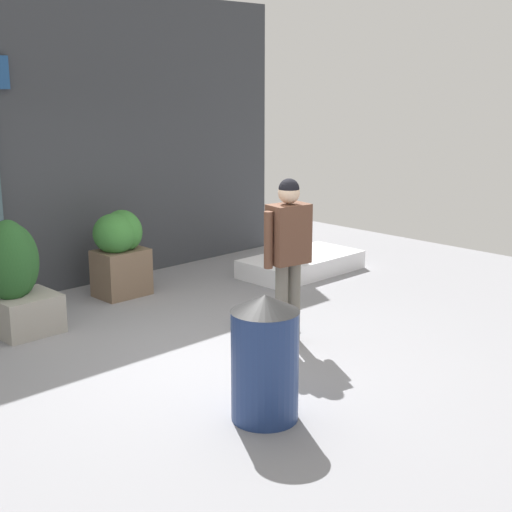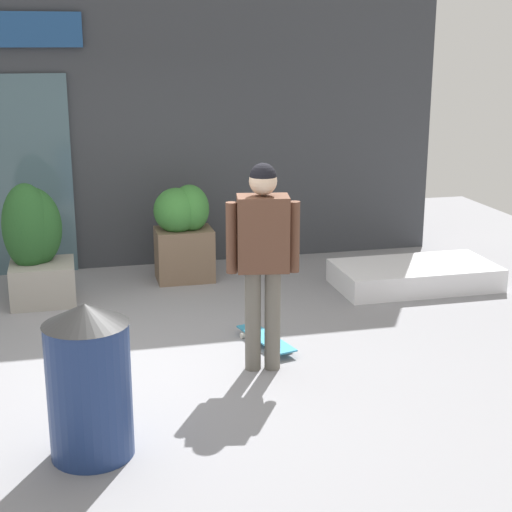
{
  "view_description": "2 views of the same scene",
  "coord_description": "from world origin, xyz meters",
  "views": [
    {
      "loc": [
        -4.5,
        -5.28,
        2.68
      ],
      "look_at": [
        0.88,
        0.19,
        0.81
      ],
      "focal_mm": 51.75,
      "sensor_mm": 36.0,
      "label": 1
    },
    {
      "loc": [
        -0.65,
        -6.12,
        2.61
      ],
      "look_at": [
        0.88,
        0.19,
        0.81
      ],
      "focal_mm": 54.6,
      "sensor_mm": 36.0,
      "label": 2
    }
  ],
  "objects": [
    {
      "name": "ground_plane",
      "position": [
        0.0,
        0.0,
        0.0
      ],
      "size": [
        12.0,
        12.0,
        0.0
      ],
      "primitive_type": "plane",
      "color": "gray"
    },
    {
      "name": "building_facade",
      "position": [
        -0.05,
        3.11,
        1.86
      ],
      "size": [
        7.65,
        0.31,
        3.76
      ],
      "color": "#383A3F",
      "rests_on": "ground_plane"
    },
    {
      "name": "skateboarder",
      "position": [
        0.81,
        -0.35,
        1.05
      ],
      "size": [
        0.58,
        0.33,
        1.71
      ],
      "rotation": [
        0.0,
        0.0,
        1.4
      ],
      "color": "#666056",
      "rests_on": "ground_plane"
    },
    {
      "name": "skateboard",
      "position": [
        0.96,
        0.14,
        0.06
      ],
      "size": [
        0.38,
        0.79,
        0.08
      ],
      "rotation": [
        0.0,
        0.0,
        1.83
      ],
      "color": "teal",
      "rests_on": "ground_plane"
    },
    {
      "name": "planter_box_left",
      "position": [
        -1.04,
        1.88,
        0.62
      ],
      "size": [
        0.69,
        0.62,
        1.25
      ],
      "color": "gray",
      "rests_on": "ground_plane"
    },
    {
      "name": "planter_box_right",
      "position": [
        0.56,
        2.29,
        0.61
      ],
      "size": [
        0.64,
        0.62,
        1.07
      ],
      "color": "brown",
      "rests_on": "ground_plane"
    },
    {
      "name": "trash_bin",
      "position": [
        -0.61,
        -1.43,
        0.52
      ],
      "size": [
        0.55,
        0.55,
        1.04
      ],
      "color": "navy",
      "rests_on": "ground_plane"
    },
    {
      "name": "snow_ledge",
      "position": [
        2.98,
        1.42,
        0.13
      ],
      "size": [
        1.74,
        0.9,
        0.25
      ],
      "primitive_type": "cube",
      "color": "white",
      "rests_on": "ground_plane"
    }
  ]
}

